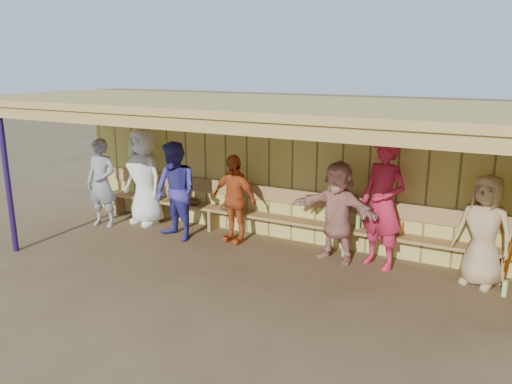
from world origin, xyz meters
TOP-DOWN VIEW (x-y plane):
  - ground at (0.00, 0.00)m, footprint 90.00×90.00m
  - player_a at (-3.31, 0.33)m, footprint 0.67×0.50m
  - player_b at (-2.69, 0.81)m, footprint 1.00×0.74m
  - player_c at (-1.59, 0.36)m, footprint 0.99×0.86m
  - player_d at (-0.63, 0.72)m, footprint 0.95×0.51m
  - player_f at (1.22, 0.75)m, footprint 1.54×0.74m
  - player_g at (1.90, 0.81)m, footprint 0.85×0.71m
  - player_h at (3.31, 0.81)m, footprint 0.89×0.72m
  - dugout_structure at (0.39, 0.69)m, footprint 8.80×3.20m
  - bench at (0.00, 1.12)m, footprint 7.60×0.34m
  - dugout_equipment at (-0.64, 0.99)m, footprint 5.92×0.62m

SIDE VIEW (x-z plane):
  - ground at x=0.00m, z-range 0.00..0.00m
  - dugout_equipment at x=-0.64m, z-range 0.09..0.89m
  - bench at x=0.00m, z-range 0.06..0.99m
  - player_d at x=-0.63m, z-range 0.00..1.54m
  - player_h at x=3.31m, z-range 0.00..1.59m
  - player_f at x=1.22m, z-range 0.00..1.59m
  - player_a at x=-3.31m, z-range 0.00..1.68m
  - player_c at x=-1.59m, z-range 0.00..1.73m
  - player_b at x=-2.69m, z-range 0.00..1.85m
  - player_g at x=1.90m, z-range 0.00..1.98m
  - dugout_structure at x=0.39m, z-range 0.44..2.94m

